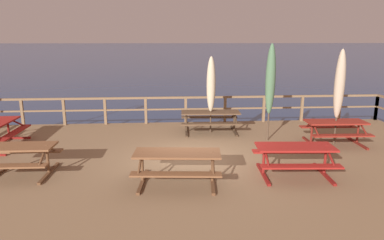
{
  "coord_description": "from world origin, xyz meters",
  "views": [
    {
      "loc": [
        -0.69,
        -9.3,
        4.07
      ],
      "look_at": [
        0.0,
        0.68,
        1.71
      ],
      "focal_mm": 32.43,
      "sensor_mm": 36.0,
      "label": 1
    }
  ],
  "objects_px": {
    "picnic_table_front_right": "(21,154)",
    "picnic_table_mid_right": "(210,117)",
    "picnic_table_mid_left": "(177,161)",
    "patio_umbrella_short_front": "(211,85)",
    "picnic_table_back_right": "(335,127)",
    "picnic_table_front_left": "(295,154)",
    "patio_umbrella_tall_mid_left": "(270,80)",
    "patio_umbrella_tall_back_right": "(340,85)"
  },
  "relations": [
    {
      "from": "patio_umbrella_tall_back_right",
      "to": "picnic_table_mid_right",
      "type": "bearing_deg",
      "value": 156.28
    },
    {
      "from": "picnic_table_mid_left",
      "to": "picnic_table_front_left",
      "type": "relative_size",
      "value": 1.08
    },
    {
      "from": "picnic_table_front_right",
      "to": "patio_umbrella_tall_mid_left",
      "type": "bearing_deg",
      "value": 20.25
    },
    {
      "from": "picnic_table_mid_left",
      "to": "patio_umbrella_tall_mid_left",
      "type": "relative_size",
      "value": 0.66
    },
    {
      "from": "picnic_table_mid_right",
      "to": "picnic_table_mid_left",
      "type": "bearing_deg",
      "value": -106.41
    },
    {
      "from": "patio_umbrella_tall_back_right",
      "to": "patio_umbrella_short_front",
      "type": "relative_size",
      "value": 1.11
    },
    {
      "from": "picnic_table_mid_left",
      "to": "patio_umbrella_tall_back_right",
      "type": "xyz_separation_m",
      "value": [
        5.21,
        2.83,
        1.38
      ]
    },
    {
      "from": "picnic_table_front_left",
      "to": "patio_umbrella_tall_mid_left",
      "type": "height_order",
      "value": "patio_umbrella_tall_mid_left"
    },
    {
      "from": "picnic_table_front_right",
      "to": "patio_umbrella_short_front",
      "type": "height_order",
      "value": "patio_umbrella_short_front"
    },
    {
      "from": "patio_umbrella_tall_mid_left",
      "to": "patio_umbrella_tall_back_right",
      "type": "xyz_separation_m",
      "value": [
        2.07,
        -0.54,
        -0.1
      ]
    },
    {
      "from": "patio_umbrella_tall_mid_left",
      "to": "picnic_table_mid_right",
      "type": "bearing_deg",
      "value": 147.37
    },
    {
      "from": "picnic_table_mid_right",
      "to": "patio_umbrella_tall_mid_left",
      "type": "relative_size",
      "value": 0.68
    },
    {
      "from": "picnic_table_mid_left",
      "to": "patio_umbrella_short_front",
      "type": "relative_size",
      "value": 0.77
    },
    {
      "from": "picnic_table_mid_left",
      "to": "patio_umbrella_short_front",
      "type": "bearing_deg",
      "value": 73.46
    },
    {
      "from": "picnic_table_mid_right",
      "to": "patio_umbrella_short_front",
      "type": "bearing_deg",
      "value": -81.15
    },
    {
      "from": "picnic_table_mid_left",
      "to": "picnic_table_front_left",
      "type": "distance_m",
      "value": 2.95
    },
    {
      "from": "picnic_table_mid_right",
      "to": "picnic_table_back_right",
      "type": "bearing_deg",
      "value": -24.35
    },
    {
      "from": "patio_umbrella_tall_mid_left",
      "to": "picnic_table_front_left",
      "type": "bearing_deg",
      "value": -93.87
    },
    {
      "from": "picnic_table_front_right",
      "to": "picnic_table_mid_right",
      "type": "bearing_deg",
      "value": 35.75
    },
    {
      "from": "picnic_table_mid_left",
      "to": "patio_umbrella_tall_mid_left",
      "type": "distance_m",
      "value": 4.84
    },
    {
      "from": "picnic_table_mid_left",
      "to": "patio_umbrella_tall_mid_left",
      "type": "xyz_separation_m",
      "value": [
        3.15,
        3.37,
        1.48
      ]
    },
    {
      "from": "picnic_table_back_right",
      "to": "patio_umbrella_tall_mid_left",
      "type": "bearing_deg",
      "value": 164.03
    },
    {
      "from": "patio_umbrella_tall_back_right",
      "to": "picnic_table_front_right",
      "type": "bearing_deg",
      "value": -167.31
    },
    {
      "from": "picnic_table_front_left",
      "to": "patio_umbrella_tall_back_right",
      "type": "xyz_separation_m",
      "value": [
        2.28,
        2.54,
        1.38
      ]
    },
    {
      "from": "patio_umbrella_short_front",
      "to": "picnic_table_front_right",
      "type": "bearing_deg",
      "value": -144.46
    },
    {
      "from": "picnic_table_back_right",
      "to": "picnic_table_front_left",
      "type": "xyz_separation_m",
      "value": [
        -2.25,
        -2.5,
        0.0
      ]
    },
    {
      "from": "picnic_table_back_right",
      "to": "picnic_table_mid_left",
      "type": "bearing_deg",
      "value": -151.76
    },
    {
      "from": "picnic_table_mid_left",
      "to": "picnic_table_front_right",
      "type": "bearing_deg",
      "value": 168.62
    },
    {
      "from": "picnic_table_front_left",
      "to": "patio_umbrella_short_front",
      "type": "bearing_deg",
      "value": 110.76
    },
    {
      "from": "picnic_table_front_right",
      "to": "picnic_table_mid_left",
      "type": "xyz_separation_m",
      "value": [
        3.88,
        -0.78,
        0.01
      ]
    },
    {
      "from": "picnic_table_front_right",
      "to": "patio_umbrella_tall_mid_left",
      "type": "xyz_separation_m",
      "value": [
        7.03,
        2.59,
        1.49
      ]
    },
    {
      "from": "picnic_table_front_right",
      "to": "picnic_table_front_left",
      "type": "relative_size",
      "value": 0.84
    },
    {
      "from": "patio_umbrella_short_front",
      "to": "patio_umbrella_tall_back_right",
      "type": "bearing_deg",
      "value": -23.42
    },
    {
      "from": "picnic_table_back_right",
      "to": "patio_umbrella_tall_back_right",
      "type": "distance_m",
      "value": 1.38
    },
    {
      "from": "patio_umbrella_tall_mid_left",
      "to": "patio_umbrella_short_front",
      "type": "xyz_separation_m",
      "value": [
        -1.81,
        1.13,
        -0.29
      ]
    },
    {
      "from": "picnic_table_mid_left",
      "to": "picnic_table_back_right",
      "type": "bearing_deg",
      "value": 28.24
    },
    {
      "from": "patio_umbrella_tall_back_right",
      "to": "picnic_table_mid_left",
      "type": "bearing_deg",
      "value": -151.52
    },
    {
      "from": "picnic_table_mid_left",
      "to": "patio_umbrella_tall_mid_left",
      "type": "height_order",
      "value": "patio_umbrella_tall_mid_left"
    },
    {
      "from": "patio_umbrella_tall_mid_left",
      "to": "picnic_table_mid_left",
      "type": "bearing_deg",
      "value": -133.03
    },
    {
      "from": "picnic_table_back_right",
      "to": "picnic_table_front_left",
      "type": "bearing_deg",
      "value": -131.99
    },
    {
      "from": "picnic_table_front_right",
      "to": "patio_umbrella_short_front",
      "type": "distance_m",
      "value": 6.52
    },
    {
      "from": "patio_umbrella_tall_mid_left",
      "to": "patio_umbrella_tall_back_right",
      "type": "height_order",
      "value": "patio_umbrella_tall_mid_left"
    }
  ]
}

